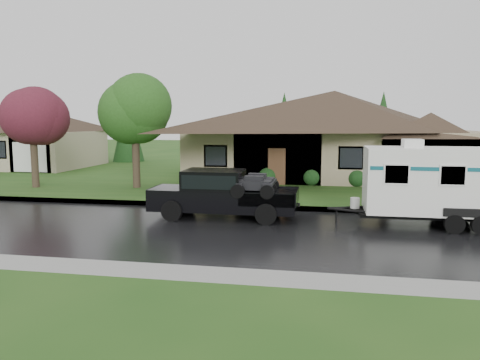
% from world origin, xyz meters
% --- Properties ---
extents(ground, '(140.00, 140.00, 0.00)m').
position_xyz_m(ground, '(0.00, 0.00, 0.00)').
color(ground, '#234C17').
rests_on(ground, ground).
extents(road, '(140.00, 8.00, 0.01)m').
position_xyz_m(road, '(0.00, -2.00, 0.01)').
color(road, black).
rests_on(road, ground).
extents(curb, '(140.00, 0.50, 0.15)m').
position_xyz_m(curb, '(0.00, 2.25, 0.07)').
color(curb, gray).
rests_on(curb, ground).
extents(lawn, '(140.00, 26.00, 0.15)m').
position_xyz_m(lawn, '(0.00, 15.00, 0.07)').
color(lawn, '#234C17').
rests_on(lawn, ground).
extents(house_main, '(19.44, 10.80, 6.90)m').
position_xyz_m(house_main, '(2.29, 13.84, 3.59)').
color(house_main, tan).
rests_on(house_main, lawn).
extents(house_far, '(10.80, 8.64, 5.80)m').
position_xyz_m(house_far, '(-21.78, 15.85, 2.97)').
color(house_far, tan).
rests_on(house_far, lawn).
extents(tree_left_green, '(3.60, 3.60, 5.97)m').
position_xyz_m(tree_left_green, '(-8.72, 6.49, 4.29)').
color(tree_left_green, '#382B1E').
rests_on(tree_left_green, lawn).
extents(tree_red, '(3.28, 3.28, 5.43)m').
position_xyz_m(tree_red, '(-14.25, 5.57, 3.91)').
color(tree_red, '#382B1E').
rests_on(tree_red, lawn).
extents(shrub_row, '(13.60, 1.00, 1.00)m').
position_xyz_m(shrub_row, '(2.00, 9.30, 0.65)').
color(shrub_row, '#143814').
rests_on(shrub_row, lawn).
extents(pickup_truck, '(5.71, 2.17, 1.90)m').
position_xyz_m(pickup_truck, '(-2.51, 0.12, 1.02)').
color(pickup_truck, black).
rests_on(pickup_truck, ground).
extents(travel_trailer, '(7.04, 2.47, 3.16)m').
position_xyz_m(travel_trailer, '(6.29, 0.12, 1.68)').
color(travel_trailer, white).
rests_on(travel_trailer, ground).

